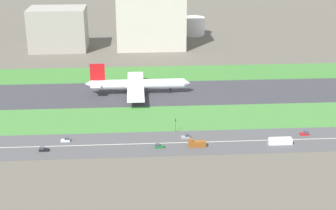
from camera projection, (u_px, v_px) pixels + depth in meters
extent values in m
plane|color=#5B564C|center=(181.00, 93.00, 314.20)|extent=(800.00, 800.00, 0.00)
cube|color=#38383D|center=(181.00, 93.00, 314.18)|extent=(280.00, 46.00, 0.10)
cube|color=#3D7A33|center=(176.00, 73.00, 352.42)|extent=(280.00, 36.00, 0.10)
cube|color=#427F38|center=(188.00, 118.00, 275.94)|extent=(280.00, 36.00, 0.10)
cube|color=#4C4C4F|center=(194.00, 142.00, 246.10)|extent=(280.00, 28.00, 0.10)
cube|color=silver|center=(194.00, 142.00, 246.08)|extent=(266.00, 0.50, 0.01)
cylinder|color=white|center=(139.00, 84.00, 310.36)|extent=(56.00, 6.00, 6.00)
cone|color=white|center=(187.00, 83.00, 312.19)|extent=(4.00, 5.70, 5.70)
cone|color=white|center=(89.00, 84.00, 308.21)|extent=(5.00, 5.40, 5.40)
cube|color=red|center=(97.00, 73.00, 305.98)|extent=(9.00, 0.80, 11.00)
cube|color=white|center=(96.00, 83.00, 308.41)|extent=(6.00, 16.00, 0.60)
cube|color=white|center=(135.00, 79.00, 324.65)|extent=(10.00, 26.00, 1.00)
cylinder|color=gray|center=(137.00, 85.00, 319.90)|extent=(5.00, 3.20, 3.20)
cube|color=white|center=(136.00, 94.00, 296.67)|extent=(10.00, 26.00, 1.00)
cylinder|color=gray|center=(137.00, 94.00, 303.11)|extent=(5.00, 3.20, 3.20)
cylinder|color=black|center=(170.00, 91.00, 313.19)|extent=(1.00, 1.00, 3.20)
cylinder|color=black|center=(132.00, 89.00, 315.01)|extent=(1.00, 1.00, 3.20)
cylinder|color=black|center=(132.00, 93.00, 308.49)|extent=(1.00, 1.00, 3.20)
cube|color=#99999E|center=(186.00, 137.00, 250.32)|extent=(4.40, 1.80, 1.10)
cube|color=#333D4C|center=(187.00, 135.00, 250.01)|extent=(2.20, 1.66, 0.90)
cube|color=#B2191E|center=(304.00, 134.00, 254.00)|extent=(4.40, 1.80, 1.10)
cube|color=#333D4C|center=(306.00, 132.00, 253.70)|extent=(2.20, 1.66, 0.90)
cube|color=black|center=(44.00, 150.00, 236.84)|extent=(4.40, 1.80, 1.10)
cube|color=#333D4C|center=(42.00, 148.00, 236.43)|extent=(2.20, 1.66, 0.90)
cube|color=silver|center=(65.00, 140.00, 246.70)|extent=(4.40, 1.80, 1.10)
cube|color=#333D4C|center=(67.00, 139.00, 246.39)|extent=(2.20, 1.66, 0.90)
cube|color=silver|center=(280.00, 141.00, 243.41)|extent=(11.60, 2.50, 3.00)
cube|color=silver|center=(280.00, 138.00, 242.78)|extent=(10.80, 2.30, 0.50)
cube|color=brown|center=(197.00, 144.00, 240.97)|extent=(8.40, 2.50, 2.80)
cube|color=brown|center=(191.00, 140.00, 240.07)|extent=(2.00, 2.30, 1.20)
cube|color=#19662D|center=(159.00, 147.00, 240.16)|extent=(4.40, 1.80, 1.10)
cube|color=#333D4C|center=(158.00, 145.00, 239.76)|extent=(2.20, 1.66, 0.90)
cylinder|color=#4C4C51|center=(176.00, 127.00, 256.64)|extent=(0.24, 0.24, 6.00)
cube|color=black|center=(176.00, 120.00, 255.36)|extent=(0.36, 0.36, 1.20)
sphere|color=#19D826|center=(176.00, 120.00, 255.07)|extent=(0.24, 0.24, 0.24)
cube|color=#9E998E|center=(58.00, 29.00, 408.95)|extent=(45.45, 31.42, 34.10)
cube|color=beige|center=(151.00, 16.00, 410.26)|extent=(55.65, 30.30, 52.69)
cylinder|color=silver|center=(158.00, 27.00, 459.38)|extent=(19.03, 19.03, 15.20)
cylinder|color=silver|center=(194.00, 26.00, 461.17)|extent=(19.37, 19.37, 16.42)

